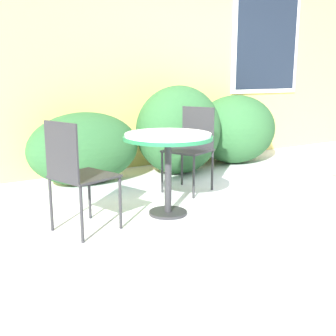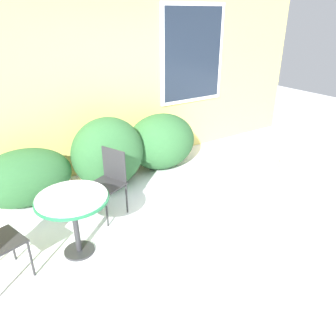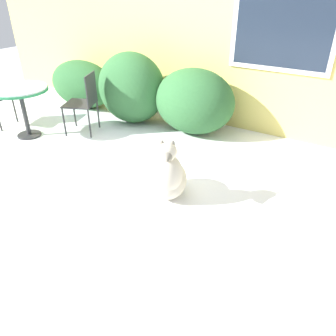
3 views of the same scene
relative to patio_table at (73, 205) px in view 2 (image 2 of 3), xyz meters
name	(u,v)px [view 2 (image 2 of 3)]	position (x,y,z in m)	size (l,w,h in m)	color
ground_plane	(194,224)	(1.40, -0.28, -0.62)	(16.00, 16.00, 0.00)	white
house_wall	(118,71)	(1.50, 1.92, 0.98)	(8.00, 0.10, 3.17)	#E5D16B
shrub_left	(25,178)	(-0.23, 1.38, -0.21)	(1.28, 0.73, 0.81)	#2D6033
shrub_middle	(108,153)	(0.95, 1.27, -0.08)	(1.10, 0.88, 1.08)	#2D6033
shrub_right	(161,142)	(1.98, 1.41, -0.15)	(1.20, 0.93, 0.94)	#2D6033
patio_table	(73,205)	(0.00, 0.00, 0.00)	(0.77, 0.77, 0.72)	#2D2D30
patio_chair_near_table	(108,180)	(0.64, 0.56, -0.13)	(0.55, 0.55, 0.87)	#2D2D30
dog	(259,182)	(2.56, -0.26, -0.36)	(0.60, 0.68, 0.72)	beige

